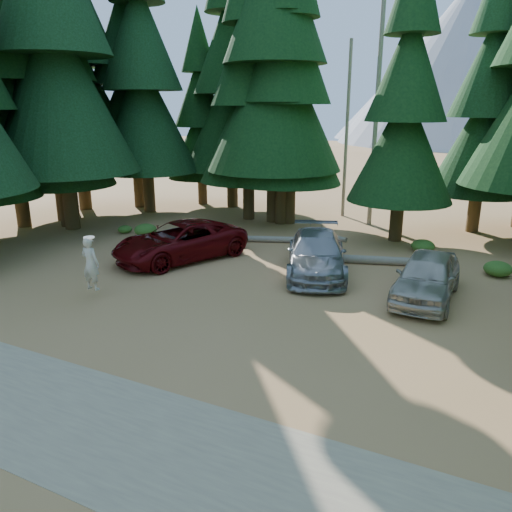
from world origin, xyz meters
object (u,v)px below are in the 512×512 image
Objects in this scene: silver_minivan_right at (427,276)px; log_right at (363,260)px; silver_minivan_center at (316,254)px; frisbee_player at (90,263)px; red_pickup at (180,241)px; log_mid at (322,235)px; log_left at (264,239)px.

log_right is at bearing 135.56° from silver_minivan_right.
frisbee_player is at bearing -156.22° from silver_minivan_center.
red_pickup is 10.28m from silver_minivan_right.
log_left is at bearing -119.95° from log_mid.
red_pickup reaches higher than log_right.
silver_minivan_right is 1.63× the size of log_mid.
log_mid is at bearing 23.45° from log_left.
log_mid is (-1.63, 5.45, -0.68)m from silver_minivan_center.
silver_minivan_center is (5.92, 0.88, -0.02)m from red_pickup.
silver_minivan_center is 1.91× the size of log_mid.
log_mid is (4.50, 11.40, -1.11)m from frisbee_player.
silver_minivan_center is at bearing 168.39° from silver_minivan_right.
frisbee_player reaches higher than log_left.
frisbee_player is 9.59m from log_left.
frisbee_player is 0.34× the size of log_right.
frisbee_player is 12.31m from log_mid.
red_pickup is at bearing -174.86° from log_right.
log_left is at bearing 119.08° from silver_minivan_center.
log_right is at bearing -136.21° from frisbee_player.
silver_minivan_right is 1.12× the size of log_left.
frisbee_player reaches higher than silver_minivan_right.
log_right is at bearing 35.19° from silver_minivan_center.
log_left reaches higher than log_mid.
frisbee_player is (-6.13, -5.95, 0.43)m from silver_minivan_center.
log_left is at bearing 149.81° from log_right.
red_pickup is 1.25× the size of silver_minivan_right.
silver_minivan_right reaches higher than log_left.
silver_minivan_right is at bearing -157.41° from frisbee_player.
silver_minivan_center is 8.55m from frisbee_player.
silver_minivan_right is 2.50× the size of frisbee_player.
silver_minivan_right is (10.28, -0.07, -0.01)m from red_pickup.
log_left is 3.10m from log_mid.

